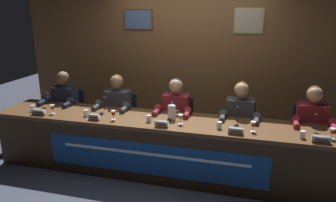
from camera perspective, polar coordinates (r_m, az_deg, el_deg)
The scene contains 34 objects.
ground_plane at distance 4.42m, azimuth 0.00°, elevation -12.57°, with size 12.00×12.00×0.00m, color #383D4C.
wall_back_panelled at distance 5.37m, azimuth 4.13°, elevation 7.39°, with size 5.93×0.14×2.60m.
conference_table at distance 4.08m, azimuth -0.47°, elevation -6.88°, with size 4.73×0.75×0.75m.
chair_far_left at distance 5.39m, azimuth -16.93°, elevation -2.91°, with size 0.44×0.45×0.88m.
panelist_far_left at distance 5.15m, azimuth -18.32°, elevation -0.70°, with size 0.51×0.48×1.21m.
nameplate_far_left at distance 4.62m, azimuth -22.19°, elevation -1.82°, with size 0.20×0.06×0.08m.
juice_glass_far_left at distance 4.58m, azimuth -19.97°, elevation -1.11°, with size 0.06×0.06×0.12m.
water_cup_far_left at distance 4.81m, azimuth -23.02°, elevation -1.25°, with size 0.06×0.06×0.08m.
microphone_far_left at distance 4.86m, azimuth -21.18°, elevation -0.40°, with size 0.06×0.17×0.22m.
chair_left at distance 4.99m, azimuth -8.21°, elevation -3.89°, with size 0.44×0.45×0.88m.
panelist_left at distance 4.73m, azimuth -9.28°, elevation -1.55°, with size 0.51×0.48×1.21m.
nameplate_left at distance 4.20m, azimuth -13.13°, elevation -2.78°, with size 0.15×0.06×0.08m.
juice_glass_left at distance 4.13m, azimuth -9.76°, elevation -2.20°, with size 0.06×0.06×0.12m.
water_cup_left at distance 4.36m, azimuth -14.46°, elevation -2.15°, with size 0.06×0.06×0.08m.
microphone_left at distance 4.41m, azimuth -11.73°, elevation -1.28°, with size 0.06×0.17×0.22m.
chair_center at distance 4.73m, azimuth 1.76°, elevation -4.89°, with size 0.44×0.45×0.88m.
panelist_center at distance 4.45m, azimuth 1.20°, elevation -2.48°, with size 0.51×0.48×1.21m.
nameplate_center at distance 3.85m, azimuth -1.18°, elevation -4.09°, with size 0.16×0.06×0.08m.
juice_glass_center at distance 3.93m, azimuth 2.26°, elevation -2.96°, with size 0.06×0.06×0.12m.
water_cup_center at distance 4.02m, azimuth -3.44°, elevation -3.22°, with size 0.06×0.06×0.08m.
microphone_center at distance 4.10m, azimuth 0.44°, elevation -2.28°, with size 0.06×0.17×0.22m.
chair_right at distance 4.62m, azimuth 12.58°, elevation -5.81°, with size 0.44×0.45×0.88m.
panelist_right at distance 4.34m, azimuth 12.67°, elevation -3.40°, with size 0.51×0.48×1.21m.
nameplate_right at distance 3.72m, azimuth 12.04°, elevation -5.22°, with size 0.17×0.06×0.08m.
juice_glass_right at distance 3.82m, azimuth 15.01°, elevation -4.11°, with size 0.06×0.06×0.12m.
water_cup_right at distance 3.84m, azimuth 9.17°, elevation -4.37°, with size 0.06×0.06×0.08m.
microphone_right at distance 3.98m, azimuth 12.18°, elevation -3.26°, with size 0.06×0.17×0.22m.
chair_far_right at distance 4.68m, azimuth 23.53°, elevation -6.54°, with size 0.44×0.45×0.88m.
panelist_far_right at distance 4.40m, azimuth 24.27°, elevation -4.20°, with size 0.51×0.48×1.21m.
nameplate_far_right at distance 3.78m, azimuth 25.76°, elevation -6.17°, with size 0.19×0.06×0.08m.
juice_glass_far_right at distance 3.92m, azimuth 27.36°, elevation -4.88°, with size 0.06×0.06×0.12m.
water_cup_far_right at distance 3.82m, azimuth 22.94°, elevation -5.62°, with size 0.06×0.06×0.08m.
microphone_far_right at distance 4.00m, azimuth 25.00°, elevation -4.36°, with size 0.06×0.17×0.22m.
water_pitcher_central at distance 4.08m, azimuth 0.68°, elevation -2.06°, with size 0.15×0.10×0.21m.
Camera 1 is at (1.00, -3.73, 2.14)m, focal length 34.06 mm.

